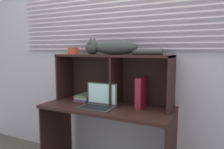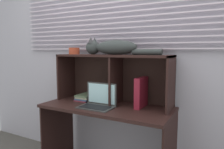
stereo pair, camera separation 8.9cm
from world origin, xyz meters
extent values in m
cube|color=#B3AAB9|center=(0.00, 0.55, 1.25)|extent=(4.40, 0.04, 2.50)
cube|color=silver|center=(0.00, 0.50, 1.35)|extent=(2.70, 0.02, 0.01)
cube|color=silver|center=(0.00, 0.50, 1.40)|extent=(2.70, 0.02, 0.01)
cube|color=silver|center=(0.00, 0.50, 1.46)|extent=(2.70, 0.02, 0.01)
cube|color=silver|center=(0.00, 0.50, 1.51)|extent=(2.70, 0.02, 0.01)
cube|color=silver|center=(0.00, 0.50, 1.57)|extent=(2.70, 0.02, 0.01)
cube|color=silver|center=(0.00, 0.50, 1.62)|extent=(2.70, 0.02, 0.01)
cube|color=silver|center=(0.00, 0.50, 1.68)|extent=(2.70, 0.02, 0.01)
cube|color=silver|center=(0.00, 0.50, 1.73)|extent=(2.70, 0.02, 0.01)
cube|color=silver|center=(0.00, 0.50, 1.79)|extent=(2.70, 0.02, 0.01)
cube|color=silver|center=(0.00, 0.50, 1.85)|extent=(2.70, 0.02, 0.01)
cube|color=black|center=(0.00, 0.22, 0.76)|extent=(1.32, 0.58, 0.03)
cube|color=black|center=(-0.65, 0.22, 0.37)|extent=(0.02, 0.52, 0.74)
cube|color=black|center=(0.00, 0.34, 1.27)|extent=(1.24, 0.31, 0.02)
cube|color=black|center=(-0.61, 0.34, 1.03)|extent=(0.02, 0.31, 0.51)
cube|color=black|center=(0.61, 0.34, 1.03)|extent=(0.02, 0.31, 0.51)
cube|color=black|center=(0.05, 0.34, 1.02)|extent=(0.02, 0.30, 0.49)
cube|color=black|center=(0.00, 0.50, 1.03)|extent=(1.24, 0.01, 0.51)
ellipsoid|color=#333737|center=(0.04, 0.34, 1.36)|extent=(0.46, 0.17, 0.15)
sphere|color=#333737|center=(-0.23, 0.34, 1.36)|extent=(0.15, 0.15, 0.15)
cone|color=#373638|center=(-0.23, 0.31, 1.44)|extent=(0.07, 0.07, 0.07)
cone|color=#333538|center=(-0.23, 0.38, 1.44)|extent=(0.07, 0.07, 0.07)
cylinder|color=#333737|center=(0.38, 0.34, 1.31)|extent=(0.29, 0.06, 0.06)
cube|color=#363636|center=(-0.05, 0.11, 0.78)|extent=(0.34, 0.22, 0.01)
cube|color=#363636|center=(-0.05, 0.22, 0.89)|extent=(0.34, 0.01, 0.22)
cube|color=#B2E0EA|center=(-0.05, 0.21, 0.89)|extent=(0.30, 0.00, 0.20)
cube|color=black|center=(-0.05, 0.10, 0.78)|extent=(0.29, 0.16, 0.00)
cube|color=maroon|center=(0.32, 0.34, 0.92)|extent=(0.06, 0.24, 0.29)
cube|color=maroon|center=(-0.33, 0.34, 0.78)|extent=(0.16, 0.25, 0.01)
cube|color=#314973|center=(-0.32, 0.34, 0.79)|extent=(0.16, 0.25, 0.02)
cube|color=gray|center=(-0.32, 0.34, 0.81)|extent=(0.16, 0.25, 0.01)
cube|color=#56684C|center=(-0.33, 0.35, 0.83)|extent=(0.16, 0.25, 0.02)
cylinder|color=#B44229|center=(-0.49, 0.34, 1.32)|extent=(0.12, 0.12, 0.07)
camera|label=1|loc=(0.96, -1.64, 1.33)|focal=34.12mm
camera|label=2|loc=(1.04, -1.60, 1.33)|focal=34.12mm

